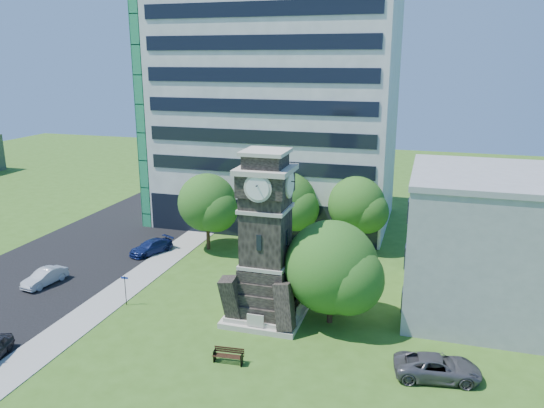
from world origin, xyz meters
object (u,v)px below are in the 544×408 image
(clock_tower, at_px, (266,248))
(car_east_lot, at_px, (437,367))
(car_street_north, at_px, (151,247))
(street_sign, at_px, (125,287))
(car_street_mid, at_px, (45,277))
(park_bench, at_px, (228,355))

(clock_tower, bearing_deg, car_east_lot, -20.36)
(clock_tower, height_order, car_street_north, clock_tower)
(clock_tower, height_order, street_sign, clock_tower)
(clock_tower, distance_m, street_sign, 11.47)
(car_east_lot, height_order, street_sign, street_sign)
(car_street_north, relative_size, car_east_lot, 0.89)
(clock_tower, relative_size, car_east_lot, 2.44)
(clock_tower, xyz_separation_m, car_street_north, (-14.48, 9.22, -4.64))
(car_street_north, distance_m, street_sign, 11.16)
(car_street_north, bearing_deg, car_east_lot, -2.58)
(car_street_mid, bearing_deg, clock_tower, 8.29)
(clock_tower, bearing_deg, park_bench, -93.66)
(clock_tower, distance_m, car_street_mid, 19.80)
(car_east_lot, relative_size, park_bench, 2.64)
(car_street_mid, relative_size, car_street_north, 0.89)
(car_street_mid, relative_size, car_east_lot, 0.79)
(car_street_mid, height_order, street_sign, street_sign)
(park_bench, relative_size, street_sign, 0.80)
(car_east_lot, bearing_deg, car_street_mid, 72.35)
(car_street_mid, bearing_deg, street_sign, -0.66)
(car_street_north, bearing_deg, street_sign, -45.62)
(clock_tower, distance_m, car_street_north, 17.78)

